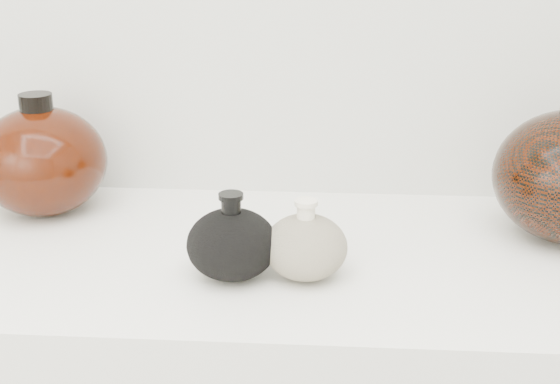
{
  "coord_description": "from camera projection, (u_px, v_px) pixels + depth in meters",
  "views": [
    {
      "loc": [
        0.11,
        -0.07,
        1.37
      ],
      "look_at": [
        0.05,
        0.92,
        1.0
      ],
      "focal_mm": 50.0,
      "sensor_mm": 36.0,
      "label": 1
    }
  ],
  "objects": [
    {
      "name": "black_gourd_vase",
      "position": [
        232.0,
        244.0,
        1.03
      ],
      "size": [
        0.16,
        0.16,
        0.12
      ],
      "color": "black",
      "rests_on": "display_counter"
    },
    {
      "name": "cream_gourd_vase",
      "position": [
        306.0,
        246.0,
        1.03
      ],
      "size": [
        0.12,
        0.12,
        0.11
      ],
      "color": "#CBB09B",
      "rests_on": "display_counter"
    },
    {
      "name": "left_round_pot",
      "position": [
        42.0,
        161.0,
        1.24
      ],
      "size": [
        0.26,
        0.26,
        0.2
      ],
      "color": "black",
      "rests_on": "display_counter"
    },
    {
      "name": "room",
      "position": [
        81.0,
        71.0,
        0.35
      ],
      "size": [
        3.04,
        2.42,
        2.64
      ],
      "color": "slate",
      "rests_on": "ground"
    }
  ]
}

